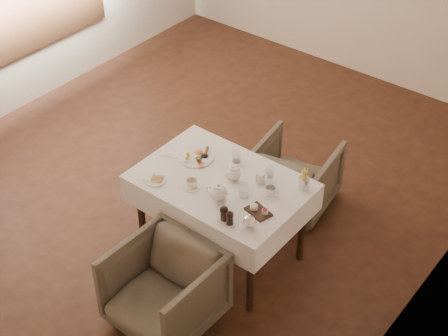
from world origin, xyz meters
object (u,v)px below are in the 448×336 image
Objects in this scene: breakfast_plate at (196,156)px; teapot_centre at (233,173)px; table at (221,192)px; armchair_near at (164,289)px; armchair_far at (295,175)px.

teapot_centre is at bearing -10.73° from breakfast_plate.
breakfast_plate is 0.40m from teapot_centre.
table is 1.80× the size of armchair_near.
table is 1.91× the size of armchair_far.
breakfast_plate reaches higher than table.
teapot_centre reaches higher than armchair_near.
table is 8.27× the size of teapot_centre.
armchair_near reaches higher than armchair_far.
teapot_centre is at bearing 78.43° from armchair_far.
armchair_near is at bearing -68.19° from breakfast_plate.
teapot_centre is (0.06, 0.07, 0.18)m from table.
breakfast_plate is 1.90× the size of teapot_centre.
breakfast_plate is (-0.33, 0.11, 0.13)m from table.
table is 0.37m from breakfast_plate.
table is at bearing 99.84° from armchair_near.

